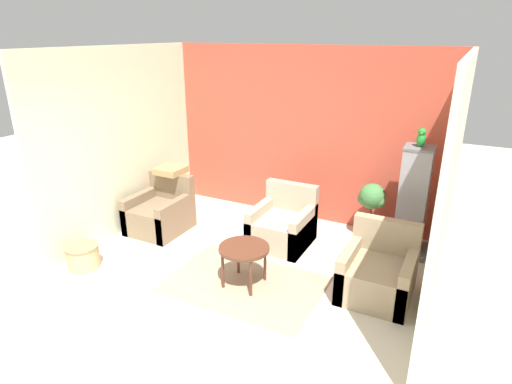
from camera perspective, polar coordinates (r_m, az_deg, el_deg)
ground_plane at (r=4.90m, az=-9.14°, el=-16.90°), size 20.00×20.00×0.00m
wall_back_accent at (r=6.99m, az=6.29°, el=7.52°), size 4.64×0.06×2.78m
wall_left at (r=6.83m, az=-17.48°, el=6.39°), size 0.06×3.27×2.78m
wall_right at (r=4.96m, az=24.28°, el=0.23°), size 0.06×3.27×2.78m
area_rug at (r=5.47m, az=-1.56°, el=-12.12°), size 1.90×1.29×0.01m
coffee_table at (r=5.23m, az=-1.60°, el=-7.86°), size 0.62×0.62×0.53m
armchair_left at (r=6.90m, az=-12.61°, el=-2.80°), size 0.80×0.87×0.85m
armchair_right at (r=5.35m, az=15.95°, el=-10.42°), size 0.80×0.87×0.85m
armchair_middle at (r=6.32m, az=3.57°, el=-4.56°), size 0.80×0.87×0.85m
birdcage at (r=6.29m, az=20.12°, el=-1.44°), size 0.54×0.54×1.54m
parrot at (r=6.02m, az=21.20°, el=6.74°), size 0.12×0.21×0.26m
potted_plant at (r=6.56m, az=15.12°, el=-1.42°), size 0.42×0.38×0.88m
wicker_basket at (r=6.19m, az=-22.08°, el=-7.87°), size 0.44×0.44×0.32m
throw_pillow at (r=6.92m, az=-11.31°, el=2.88°), size 0.42×0.42×0.10m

